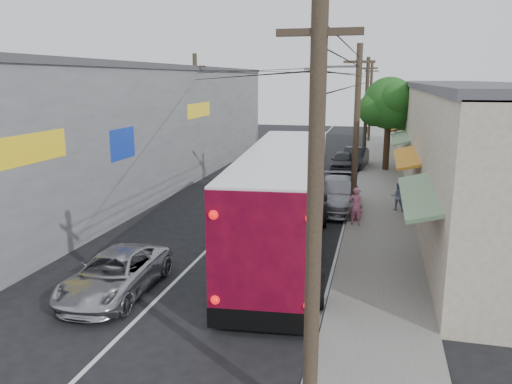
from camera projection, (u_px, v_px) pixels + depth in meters
ground at (116, 340)px, 12.65m from camera, size 120.00×120.00×0.00m
sidewalk at (381, 187)px, 30.06m from camera, size 3.00×80.00×0.12m
building_right at (460, 135)px, 30.22m from camera, size 7.09×40.00×6.25m
building_left at (135, 125)px, 30.85m from camera, size 7.20×36.00×7.25m
utility_poles at (327, 118)px, 30.25m from camera, size 11.80×45.28×8.00m
street_tree at (390, 105)px, 34.64m from camera, size 4.40×4.00×6.60m
coach_bus at (285, 199)px, 18.86m from camera, size 4.15×13.76×3.91m
jeepney at (115, 274)px, 15.22m from camera, size 2.26×4.69×1.29m
parked_suv at (338, 194)px, 25.14m from camera, size 2.62×5.57×1.57m
parked_car_mid at (343, 161)px, 35.87m from camera, size 1.69×4.03×1.36m
parked_car_far at (355, 158)px, 36.98m from camera, size 1.97×4.57×1.46m
pedestrian_near at (356, 206)px, 22.01m from camera, size 0.69×0.52×1.70m
pedestrian_far at (398, 196)px, 24.50m from camera, size 0.71×0.57×1.41m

